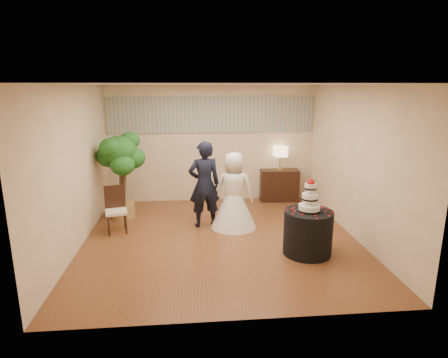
{
  "coord_description": "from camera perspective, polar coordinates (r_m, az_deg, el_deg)",
  "views": [
    {
      "loc": [
        -0.54,
        -6.46,
        2.77
      ],
      "look_at": [
        0.1,
        0.4,
        1.05
      ],
      "focal_mm": 30.0,
      "sensor_mm": 36.0,
      "label": 1
    }
  ],
  "objects": [
    {
      "name": "table_lamp",
      "position": [
        9.19,
        8.56,
        3.15
      ],
      "size": [
        0.3,
        0.3,
        0.58
      ],
      "primitive_type": null,
      "color": "#CEB987",
      "rests_on": "console"
    },
    {
      "name": "floor",
      "position": [
        7.06,
        -0.51,
        -9.11
      ],
      "size": [
        5.0,
        5.0,
        0.0
      ],
      "primitive_type": "cube",
      "color": "brown",
      "rests_on": "ground"
    },
    {
      "name": "mural_border",
      "position": [
        8.99,
        -1.89,
        9.73
      ],
      "size": [
        4.9,
        0.02,
        0.85
      ],
      "primitive_type": "cube",
      "color": "#9B9F93",
      "rests_on": "wall_back"
    },
    {
      "name": "wall_back",
      "position": [
        9.09,
        -1.86,
        5.33
      ],
      "size": [
        5.0,
        0.06,
        2.8
      ],
      "primitive_type": "cube",
      "color": "beige",
      "rests_on": "ground"
    },
    {
      "name": "ceiling",
      "position": [
        6.49,
        -0.57,
        14.27
      ],
      "size": [
        5.0,
        5.0,
        0.0
      ],
      "primitive_type": "cube",
      "color": "white",
      "rests_on": "wall_back"
    },
    {
      "name": "groom",
      "position": [
        7.42,
        -3.01,
        -0.83
      ],
      "size": [
        0.7,
        0.52,
        1.74
      ],
      "primitive_type": "imported",
      "rotation": [
        0.0,
        0.0,
        3.32
      ],
      "color": "black",
      "rests_on": "floor"
    },
    {
      "name": "wall_right",
      "position": [
        7.27,
        19.51,
        2.34
      ],
      "size": [
        0.06,
        5.0,
        2.8
      ],
      "primitive_type": "cube",
      "color": "beige",
      "rests_on": "ground"
    },
    {
      "name": "wall_front",
      "position": [
        4.23,
        2.29,
        -4.92
      ],
      "size": [
        5.0,
        0.06,
        2.8
      ],
      "primitive_type": "cube",
      "color": "beige",
      "rests_on": "ground"
    },
    {
      "name": "cake_table",
      "position": [
        6.5,
        12.65,
        -7.95
      ],
      "size": [
        0.87,
        0.87,
        0.75
      ],
      "primitive_type": "cylinder",
      "rotation": [
        0.0,
        0.0,
        0.08
      ],
      "color": "black",
      "rests_on": "floor"
    },
    {
      "name": "wall_left",
      "position": [
        6.89,
        -21.73,
        1.53
      ],
      "size": [
        0.06,
        5.0,
        2.8
      ],
      "primitive_type": "cube",
      "color": "beige",
      "rests_on": "ground"
    },
    {
      "name": "console",
      "position": [
        9.34,
        8.41,
        -0.93
      ],
      "size": [
        0.95,
        0.47,
        0.77
      ],
      "primitive_type": "cube",
      "rotation": [
        0.0,
        0.0,
        -0.07
      ],
      "color": "black",
      "rests_on": "floor"
    },
    {
      "name": "ficus_tree",
      "position": [
        8.17,
        -15.43,
        0.52
      ],
      "size": [
        0.92,
        0.92,
        1.87
      ],
      "primitive_type": null,
      "rotation": [
        0.0,
        0.0,
        -3.1
      ],
      "color": "#205E1E",
      "rests_on": "floor"
    },
    {
      "name": "side_chair",
      "position": [
        7.5,
        -16.13,
        -4.59
      ],
      "size": [
        0.5,
        0.52,
        0.9
      ],
      "primitive_type": null,
      "rotation": [
        0.0,
        0.0,
        0.24
      ],
      "color": "black",
      "rests_on": "floor"
    },
    {
      "name": "wedding_cake",
      "position": [
        6.29,
        12.97,
        -2.4
      ],
      "size": [
        0.36,
        0.36,
        0.56
      ],
      "primitive_type": null,
      "color": "white",
      "rests_on": "cake_table"
    },
    {
      "name": "bride",
      "position": [
        7.4,
        1.51,
        -1.7
      ],
      "size": [
        1.11,
        1.11,
        1.53
      ],
      "primitive_type": "imported",
      "rotation": [
        0.0,
        0.0,
        2.91
      ],
      "color": "white",
      "rests_on": "floor"
    }
  ]
}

